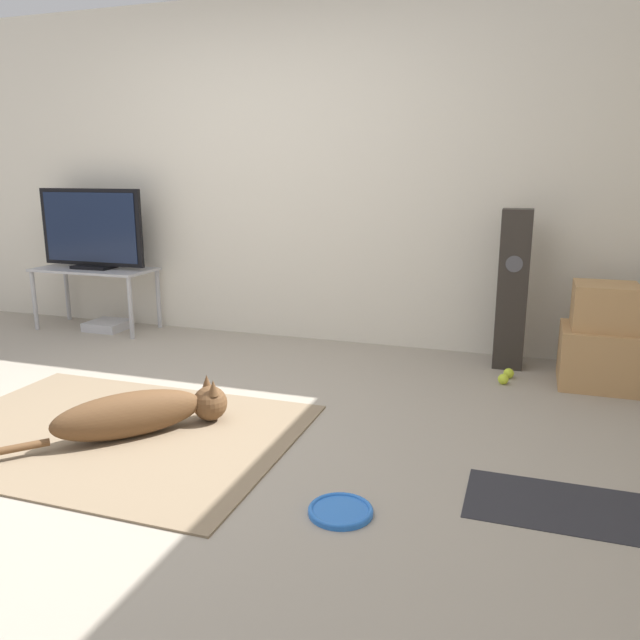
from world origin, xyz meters
name	(u,v)px	position (x,y,z in m)	size (l,w,h in m)	color
ground_plane	(136,437)	(0.00, 0.00, 0.00)	(12.00, 12.00, 0.00)	#9E9384
wall_back	(287,174)	(0.00, 2.10, 1.27)	(8.00, 0.06, 2.55)	silver
area_rug	(111,432)	(-0.15, 0.00, 0.01)	(1.85, 1.36, 0.01)	#847056
dog	(143,413)	(0.03, 0.03, 0.12)	(0.79, 0.86, 0.24)	brown
frisbee	(341,511)	(1.18, -0.36, 0.01)	(0.25, 0.25, 0.03)	blue
cardboard_box_lower	(599,357)	(2.25, 1.59, 0.18)	(0.46, 0.44, 0.36)	tan
cardboard_box_upper	(605,306)	(2.25, 1.60, 0.50)	(0.36, 0.35, 0.27)	tan
floor_speaker	(513,290)	(1.71, 1.81, 0.53)	(0.19, 0.20, 1.06)	#2D2823
tv_stand	(95,276)	(-1.61, 1.80, 0.45)	(1.00, 0.45, 0.51)	#A8A8AD
tv	(91,230)	(-1.61, 1.80, 0.83)	(0.95, 0.20, 0.65)	black
tennis_ball_by_boxes	(509,373)	(1.73, 1.54, 0.03)	(0.07, 0.07, 0.07)	#C6E033
tennis_ball_near_speaker	(503,379)	(1.70, 1.42, 0.03)	(0.07, 0.07, 0.07)	#C6E033
game_console	(108,325)	(-1.52, 1.79, 0.04)	(0.31, 0.30, 0.07)	#B7B7BC
door_mat	(565,506)	(2.00, -0.03, 0.00)	(0.77, 0.42, 0.01)	#28282D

